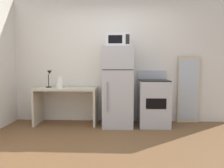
% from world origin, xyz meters
% --- Properties ---
extents(ground_plane, '(12.00, 12.00, 0.00)m').
position_xyz_m(ground_plane, '(0.00, 0.00, 0.00)').
color(ground_plane, brown).
extents(wall_back_white, '(5.00, 0.10, 2.60)m').
position_xyz_m(wall_back_white, '(0.00, 1.70, 1.30)').
color(wall_back_white, silver).
rests_on(wall_back_white, ground).
extents(desk, '(1.24, 0.55, 0.75)m').
position_xyz_m(desk, '(-0.96, 1.35, 0.53)').
color(desk, beige).
rests_on(desk, ground).
extents(desk_lamp, '(0.14, 0.12, 0.35)m').
position_xyz_m(desk_lamp, '(-1.33, 1.41, 0.99)').
color(desk_lamp, black).
rests_on(desk_lamp, desk).
extents(coffee_mug, '(0.08, 0.08, 0.09)m').
position_xyz_m(coffee_mug, '(-1.16, 1.40, 0.80)').
color(coffee_mug, white).
rests_on(coffee_mug, desk).
extents(paper_towel_roll, '(0.11, 0.11, 0.24)m').
position_xyz_m(paper_towel_roll, '(-1.06, 1.26, 0.87)').
color(paper_towel_roll, white).
rests_on(paper_towel_roll, desk).
extents(refrigerator, '(0.59, 0.67, 1.56)m').
position_xyz_m(refrigerator, '(0.09, 1.31, 0.78)').
color(refrigerator, '#B7B7BC').
rests_on(refrigerator, ground).
extents(microwave, '(0.46, 0.35, 0.26)m').
position_xyz_m(microwave, '(0.09, 1.29, 1.69)').
color(microwave, silver).
rests_on(microwave, refrigerator).
extents(oven_range, '(0.59, 0.61, 1.10)m').
position_xyz_m(oven_range, '(0.81, 1.33, 0.47)').
color(oven_range, '#B7B7BC').
rests_on(oven_range, ground).
extents(leaning_mirror, '(0.44, 0.03, 1.40)m').
position_xyz_m(leaning_mirror, '(1.57, 1.59, 0.70)').
color(leaning_mirror, '#C6B793').
rests_on(leaning_mirror, ground).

